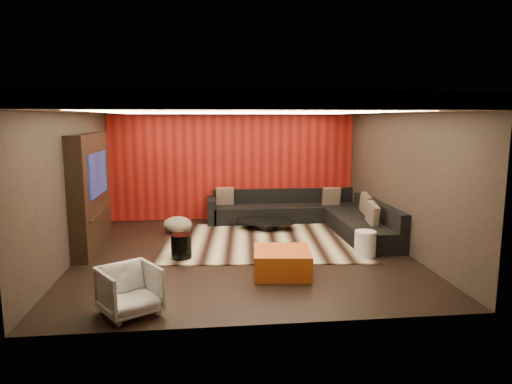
{
  "coord_description": "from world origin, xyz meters",
  "views": [
    {
      "loc": [
        -0.69,
        -8.17,
        2.48
      ],
      "look_at": [
        0.3,
        0.6,
        1.05
      ],
      "focal_mm": 32.0,
      "sensor_mm": 36.0,
      "label": 1
    }
  ],
  "objects": [
    {
      "name": "armchair",
      "position": [
        -1.67,
        -2.5,
        0.32
      ],
      "size": [
        0.94,
        0.95,
        0.63
      ],
      "primitive_type": "imported",
      "rotation": [
        0.0,
        0.0,
        0.57
      ],
      "color": "silver",
      "rests_on": "floor"
    },
    {
      "name": "soffit_right",
      "position": [
        2.7,
        0.0,
        2.69
      ],
      "size": [
        0.6,
        4.8,
        0.22
      ],
      "primitive_type": "cube",
      "color": "silver",
      "rests_on": "ground"
    },
    {
      "name": "sectional_sofa",
      "position": [
        1.73,
        1.86,
        0.26
      ],
      "size": [
        3.65,
        3.5,
        0.75
      ],
      "color": "black",
      "rests_on": "floor"
    },
    {
      "name": "wall_left",
      "position": [
        -3.01,
        0.0,
        1.4
      ],
      "size": [
        0.02,
        6.0,
        2.8
      ],
      "primitive_type": "cube",
      "color": "black",
      "rests_on": "ground"
    },
    {
      "name": "tv_screen",
      "position": [
        -2.69,
        0.6,
        1.45
      ],
      "size": [
        0.04,
        1.3,
        0.8
      ],
      "primitive_type": "cube",
      "color": "black",
      "rests_on": "ground"
    },
    {
      "name": "cove_left",
      "position": [
        -2.36,
        0.0,
        2.6
      ],
      "size": [
        0.08,
        4.8,
        0.04
      ],
      "primitive_type": "cube",
      "color": "#FFD899",
      "rests_on": "ground"
    },
    {
      "name": "wall_back",
      "position": [
        0.0,
        3.01,
        1.4
      ],
      "size": [
        6.0,
        0.02,
        2.8
      ],
      "primitive_type": "cube",
      "color": "black",
      "rests_on": "ground"
    },
    {
      "name": "cove_right",
      "position": [
        2.36,
        0.0,
        2.6
      ],
      "size": [
        0.08,
        4.8,
        0.04
      ],
      "primitive_type": "cube",
      "color": "#FFD899",
      "rests_on": "ground"
    },
    {
      "name": "soffit_back",
      "position": [
        0.0,
        2.7,
        2.69
      ],
      "size": [
        6.0,
        0.6,
        0.22
      ],
      "primitive_type": "cube",
      "color": "silver",
      "rests_on": "ground"
    },
    {
      "name": "white_side_table",
      "position": [
        2.16,
        -0.47,
        0.24
      ],
      "size": [
        0.4,
        0.4,
        0.48
      ],
      "primitive_type": "cylinder",
      "rotation": [
        0.0,
        0.0,
        0.05
      ],
      "color": "silver",
      "rests_on": "floor"
    },
    {
      "name": "ceiling",
      "position": [
        0.0,
        0.0,
        2.81
      ],
      "size": [
        6.0,
        6.0,
        0.02
      ],
      "primitive_type": "cube",
      "color": "silver",
      "rests_on": "ground"
    },
    {
      "name": "orange_ottoman",
      "position": [
        0.52,
        -1.22,
        0.2
      ],
      "size": [
        0.99,
        0.99,
        0.4
      ],
      "primitive_type": "cube",
      "rotation": [
        0.0,
        0.0,
        -0.11
      ],
      "color": "#A53E15",
      "rests_on": "floor"
    },
    {
      "name": "coffee_table",
      "position": [
        0.64,
        1.71,
        0.13
      ],
      "size": [
        1.62,
        1.62,
        0.22
      ],
      "primitive_type": "cylinder",
      "rotation": [
        0.0,
        0.0,
        -0.27
      ],
      "color": "black",
      "rests_on": "rug"
    },
    {
      "name": "tv_surround",
      "position": [
        -2.85,
        0.6,
        1.1
      ],
      "size": [
        0.3,
        2.0,
        2.2
      ],
      "primitive_type": "cube",
      "color": "black",
      "rests_on": "ground"
    },
    {
      "name": "floor",
      "position": [
        0.0,
        0.0,
        -0.01
      ],
      "size": [
        6.0,
        6.0,
        0.02
      ],
      "primitive_type": "cube",
      "color": "black",
      "rests_on": "ground"
    },
    {
      "name": "drum_stool",
      "position": [
        -1.13,
        -0.24,
        0.23
      ],
      "size": [
        0.43,
        0.43,
        0.43
      ],
      "primitive_type": "cylinder",
      "rotation": [
        0.0,
        0.0,
        0.19
      ],
      "color": "black",
      "rests_on": "rug"
    },
    {
      "name": "soffit_left",
      "position": [
        -2.7,
        0.0,
        2.69
      ],
      "size": [
        0.6,
        4.8,
        0.22
      ],
      "primitive_type": "cube",
      "color": "silver",
      "rests_on": "ground"
    },
    {
      "name": "red_feature_wall",
      "position": [
        0.0,
        2.97,
        1.4
      ],
      "size": [
        5.98,
        0.05,
        2.78
      ],
      "primitive_type": "cube",
      "color": "#6B0C0A",
      "rests_on": "ground"
    },
    {
      "name": "tv_shelf",
      "position": [
        -2.69,
        0.6,
        0.7
      ],
      "size": [
        0.04,
        1.6,
        0.04
      ],
      "primitive_type": "cube",
      "color": "black",
      "rests_on": "ground"
    },
    {
      "name": "striped_pouf",
      "position": [
        -1.31,
        1.65,
        0.19
      ],
      "size": [
        0.8,
        0.8,
        0.34
      ],
      "primitive_type": "ellipsoid",
      "rotation": [
        0.0,
        0.0,
        0.37
      ],
      "color": "beige",
      "rests_on": "rug"
    },
    {
      "name": "cove_front",
      "position": [
        0.0,
        -2.36,
        2.6
      ],
      "size": [
        4.8,
        0.08,
        0.04
      ],
      "primitive_type": "cube",
      "color": "#FFD899",
      "rests_on": "ground"
    },
    {
      "name": "rug",
      "position": [
        0.44,
        0.74,
        0.01
      ],
      "size": [
        4.25,
        3.34,
        0.02
      ],
      "primitive_type": "cube",
      "rotation": [
        0.0,
        0.0,
        -0.09
      ],
      "color": "#B8AF87",
      "rests_on": "floor"
    },
    {
      "name": "cove_back",
      "position": [
        0.0,
        2.36,
        2.6
      ],
      "size": [
        4.8,
        0.08,
        0.04
      ],
      "primitive_type": "cube",
      "color": "#FFD899",
      "rests_on": "ground"
    },
    {
      "name": "wall_right",
      "position": [
        3.01,
        0.0,
        1.4
      ],
      "size": [
        0.02,
        6.0,
        2.8
      ],
      "primitive_type": "cube",
      "color": "black",
      "rests_on": "ground"
    },
    {
      "name": "throw_pillows",
      "position": [
        1.87,
        1.69,
        0.62
      ],
      "size": [
        3.31,
        2.77,
        0.5
      ],
      "color": "tan",
      "rests_on": "sectional_sofa"
    },
    {
      "name": "soffit_front",
      "position": [
        0.0,
        -2.7,
        2.69
      ],
      "size": [
        6.0,
        0.6,
        0.22
      ],
      "primitive_type": "cube",
      "color": "silver",
      "rests_on": "ground"
    }
  ]
}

